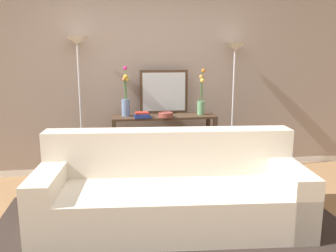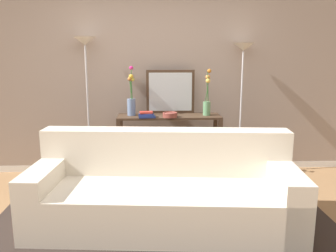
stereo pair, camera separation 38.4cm
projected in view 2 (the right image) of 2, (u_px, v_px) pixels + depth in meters
ground_plane at (151, 240)px, 3.11m from camera, size 16.00×16.00×0.02m
back_wall at (150, 68)px, 4.75m from camera, size 12.00×0.15×2.87m
area_rug at (164, 230)px, 3.26m from camera, size 3.35×2.02×0.01m
couch at (164, 193)px, 3.36m from camera, size 2.56×1.15×0.88m
console_table at (169, 135)px, 4.55m from camera, size 1.33×0.39×0.85m
floor_lamp_left at (86, 68)px, 4.46m from camera, size 0.28×0.28×1.84m
floor_lamp_right at (242, 72)px, 4.56m from camera, size 0.28×0.28×1.77m
wall_mirror at (170, 92)px, 4.60m from camera, size 0.64×0.02×0.57m
vase_tall_flowers at (131, 101)px, 4.46m from camera, size 0.11×0.13×0.63m
vase_short_flowers at (207, 101)px, 4.47m from camera, size 0.10×0.13×0.59m
fruit_bowl at (170, 115)px, 4.36m from camera, size 0.18×0.18×0.06m
book_stack at (146, 115)px, 4.35m from camera, size 0.21×0.16×0.07m
book_row_under_console at (139, 174)px, 4.64m from camera, size 0.28×0.17×0.13m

